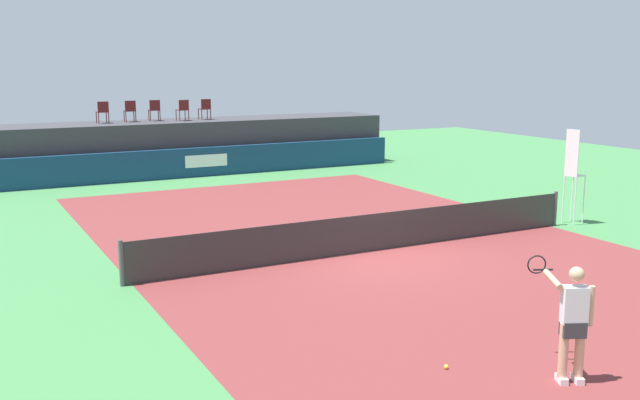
# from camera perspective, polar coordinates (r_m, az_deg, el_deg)

# --- Properties ---
(ground_plane) EXTENTS (48.00, 48.00, 0.00)m
(ground_plane) POSITION_cam_1_polar(r_m,az_deg,el_deg) (20.74, -0.25, -2.15)
(ground_plane) COLOR #3D7A42
(court_inner) EXTENTS (12.00, 22.00, 0.00)m
(court_inner) POSITION_cam_1_polar(r_m,az_deg,el_deg) (18.20, 4.13, -4.02)
(court_inner) COLOR maroon
(court_inner) RESTS_ON ground
(sponsor_wall) EXTENTS (18.00, 0.22, 1.20)m
(sponsor_wall) POSITION_cam_1_polar(r_m,az_deg,el_deg) (30.19, -9.51, 2.95)
(sponsor_wall) COLOR navy
(sponsor_wall) RESTS_ON ground
(spectator_platform) EXTENTS (18.00, 2.80, 2.20)m
(spectator_platform) POSITION_cam_1_polar(r_m,az_deg,el_deg) (31.83, -10.56, 4.22)
(spectator_platform) COLOR #38383D
(spectator_platform) RESTS_ON ground
(spectator_chair_far_left) EXTENTS (0.45, 0.45, 0.89)m
(spectator_chair_far_left) POSITION_cam_1_polar(r_m,az_deg,el_deg) (30.86, -16.76, 6.72)
(spectator_chair_far_left) COLOR #561919
(spectator_chair_far_left) RESTS_ON spectator_platform
(spectator_chair_left) EXTENTS (0.46, 0.46, 0.89)m
(spectator_chair_left) POSITION_cam_1_polar(r_m,az_deg,el_deg) (31.23, -14.75, 6.87)
(spectator_chair_left) COLOR #561919
(spectator_chair_left) RESTS_ON spectator_platform
(spectator_chair_center) EXTENTS (0.48, 0.48, 0.89)m
(spectator_chair_center) POSITION_cam_1_polar(r_m,az_deg,el_deg) (31.50, -12.92, 6.98)
(spectator_chair_center) COLOR #561919
(spectator_chair_center) RESTS_ON spectator_platform
(spectator_chair_right) EXTENTS (0.47, 0.47, 0.89)m
(spectator_chair_right) POSITION_cam_1_polar(r_m,az_deg,el_deg) (31.40, -10.76, 7.05)
(spectator_chair_right) COLOR #561919
(spectator_chair_right) RESTS_ON spectator_platform
(spectator_chair_far_right) EXTENTS (0.45, 0.45, 0.89)m
(spectator_chair_far_right) POSITION_cam_1_polar(r_m,az_deg,el_deg) (31.92, -9.05, 7.16)
(spectator_chair_far_right) COLOR #561919
(spectator_chair_far_right) RESTS_ON spectator_platform
(umpire_chair) EXTENTS (0.49, 0.49, 2.76)m
(umpire_chair) POSITION_cam_1_polar(r_m,az_deg,el_deg) (22.18, 19.32, 2.26)
(umpire_chair) COLOR white
(umpire_chair) RESTS_ON ground
(tennis_net) EXTENTS (12.40, 0.02, 0.95)m
(tennis_net) POSITION_cam_1_polar(r_m,az_deg,el_deg) (18.09, 4.15, -2.57)
(tennis_net) COLOR #2D2D2D
(tennis_net) RESTS_ON ground
(net_post_near) EXTENTS (0.10, 0.10, 1.00)m
(net_post_near) POSITION_cam_1_polar(r_m,az_deg,el_deg) (15.80, -15.39, -4.82)
(net_post_near) COLOR #4C4C51
(net_post_near) RESTS_ON ground
(net_post_far) EXTENTS (0.10, 0.10, 1.00)m
(net_post_far) POSITION_cam_1_polar(r_m,az_deg,el_deg) (21.94, 18.04, -0.64)
(net_post_far) COLOR #4C4C51
(net_post_far) RESTS_ON ground
(tennis_player) EXTENTS (0.62, 1.26, 1.77)m
(tennis_player) POSITION_cam_1_polar(r_m,az_deg,el_deg) (11.29, 19.27, -8.91)
(tennis_player) COLOR white
(tennis_player) RESTS_ON court_inner
(tennis_ball) EXTENTS (0.07, 0.07, 0.07)m
(tennis_ball) POSITION_cam_1_polar(r_m,az_deg,el_deg) (11.60, 9.92, -12.82)
(tennis_ball) COLOR #D8EA33
(tennis_ball) RESTS_ON court_inner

